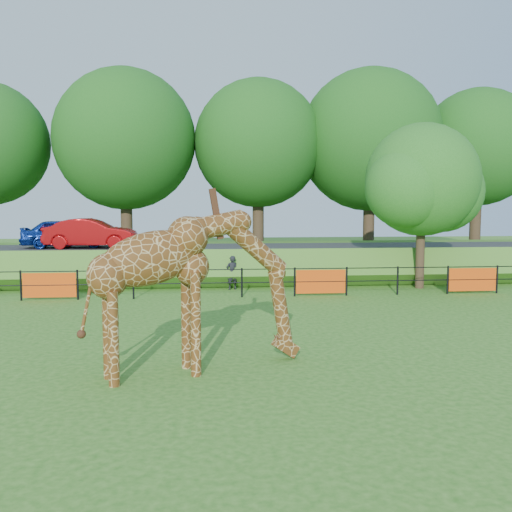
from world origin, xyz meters
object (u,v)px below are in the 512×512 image
object	(u,v)px
giraffe	(197,291)
car_blue	(66,233)
car_red	(91,233)
visitor	(232,273)
tree_east	(424,184)

from	to	relation	value
giraffe	car_blue	xyz separation A→B (m)	(-6.26, 15.68, 0.41)
car_blue	giraffe	bearing A→B (deg)	-165.49
car_red	visitor	size ratio (longest dim) A/B	3.03
visitor	giraffe	bearing A→B (deg)	63.56
giraffe	car_blue	size ratio (longest dim) A/B	1.19
car_red	tree_east	xyz separation A→B (m)	(14.19, -4.30, 2.17)
car_blue	tree_east	bearing A→B (deg)	-114.35
giraffe	visitor	distance (m)	11.37
car_red	tree_east	distance (m)	14.98
car_blue	car_red	bearing A→B (deg)	-116.84
giraffe	visitor	xyz separation A→B (m)	(1.32, 11.25, -1.00)
car_blue	tree_east	distance (m)	16.30
car_blue	visitor	xyz separation A→B (m)	(7.58, -4.44, -1.41)
car_blue	car_red	size ratio (longest dim) A/B	0.95
car_red	visitor	world-z (taller)	car_red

